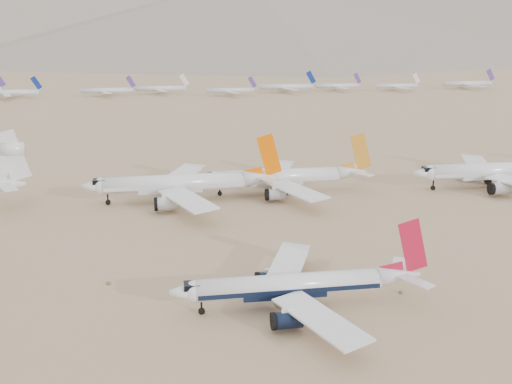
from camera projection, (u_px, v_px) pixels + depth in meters
ground at (275, 307)px, 102.21m from camera, size 7000.00×7000.00×0.00m
main_airliner at (300, 285)px, 101.05m from camera, size 44.29×43.26×15.63m
row2_navy_widebody at (497, 171)px, 177.43m from camera, size 53.29×52.11×18.96m
row2_gold_tail at (285, 177)px, 171.54m from camera, size 50.21×49.11×17.88m
row2_orange_tail at (183, 183)px, 162.80m from camera, size 53.69×52.52×19.15m
distant_storage_row at (166, 89)px, 424.51m from camera, size 522.22×63.18×15.11m
foothills at (421, 18)px, 1207.10m from camera, size 4637.50×1395.00×155.00m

